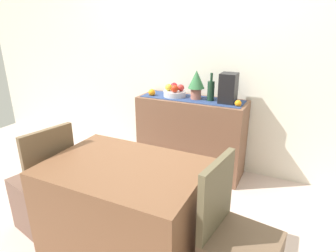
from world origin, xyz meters
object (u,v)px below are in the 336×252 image
object	(u,v)px
fruit_bowl	(175,94)
potted_plant	(196,82)
wine_bottle	(211,91)
dining_table	(126,213)
sideboard_console	(191,136)
chair_near_window	(46,198)
coffee_maker	(228,88)

from	to	relation	value
fruit_bowl	potted_plant	size ratio (longest dim) A/B	0.79
wine_bottle	dining_table	bearing A→B (deg)	-95.56
fruit_bowl	wine_bottle	world-z (taller)	wine_bottle
sideboard_console	potted_plant	xyz separation A→B (m)	(0.04, 0.00, 0.60)
chair_near_window	fruit_bowl	bearing A→B (deg)	70.00
fruit_bowl	sideboard_console	bearing A→B (deg)	0.00
fruit_bowl	dining_table	world-z (taller)	fruit_bowl
coffee_maker	dining_table	distance (m)	1.57
sideboard_console	dining_table	world-z (taller)	sideboard_console
potted_plant	sideboard_console	bearing A→B (deg)	180.00
coffee_maker	chair_near_window	bearing A→B (deg)	-127.90
fruit_bowl	potted_plant	world-z (taller)	potted_plant
fruit_bowl	wine_bottle	xyz separation A→B (m)	(0.41, -0.00, 0.07)
sideboard_console	coffee_maker	bearing A→B (deg)	0.00
potted_plant	chair_near_window	size ratio (longest dim) A/B	0.34
sideboard_console	wine_bottle	xyz separation A→B (m)	(0.20, -0.00, 0.53)
coffee_maker	fruit_bowl	bearing A→B (deg)	180.00
fruit_bowl	potted_plant	bearing A→B (deg)	0.00
coffee_maker	chair_near_window	distance (m)	1.93
sideboard_console	wine_bottle	distance (m)	0.57
wine_bottle	coffee_maker	size ratio (longest dim) A/B	0.97
sideboard_console	potted_plant	world-z (taller)	potted_plant
fruit_bowl	dining_table	distance (m)	1.52
wine_bottle	dining_table	world-z (taller)	wine_bottle
sideboard_console	coffee_maker	size ratio (longest dim) A/B	3.87
potted_plant	chair_near_window	world-z (taller)	potted_plant
fruit_bowl	potted_plant	distance (m)	0.29
coffee_maker	dining_table	xyz separation A→B (m)	(-0.31, -1.41, -0.63)
fruit_bowl	coffee_maker	distance (m)	0.59
sideboard_console	dining_table	distance (m)	1.41
coffee_maker	wine_bottle	bearing A→B (deg)	-180.00
sideboard_console	chair_near_window	xyz separation A→B (m)	(-0.71, -1.41, -0.16)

